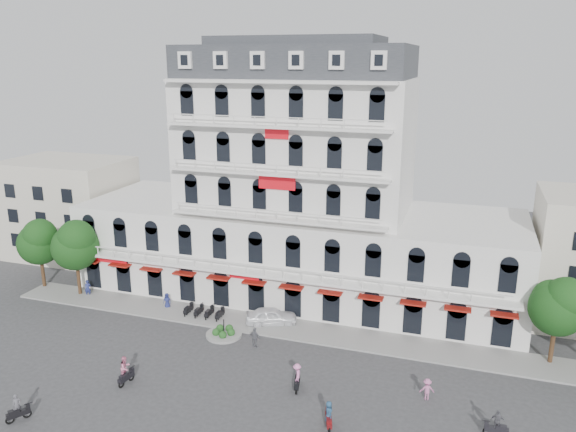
# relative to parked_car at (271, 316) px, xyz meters

# --- Properties ---
(ground) EXTENTS (120.00, 120.00, 0.00)m
(ground) POSITION_rel_parked_car_xyz_m (-0.21, -9.50, -0.81)
(ground) COLOR #38383A
(ground) RESTS_ON ground
(sidewalk) EXTENTS (53.00, 4.00, 0.16)m
(sidewalk) POSITION_rel_parked_car_xyz_m (-0.21, -0.50, -0.73)
(sidewalk) COLOR gray
(sidewalk) RESTS_ON ground
(main_building) EXTENTS (45.00, 15.00, 25.80)m
(main_building) POSITION_rel_parked_car_xyz_m (-0.21, 8.50, 9.16)
(main_building) COLOR silver
(main_building) RESTS_ON ground
(flank_building_west) EXTENTS (14.00, 10.00, 12.00)m
(flank_building_west) POSITION_rel_parked_car_xyz_m (-30.21, 10.50, 5.19)
(flank_building_west) COLOR beige
(flank_building_west) RESTS_ON ground
(traffic_island) EXTENTS (3.20, 3.20, 1.60)m
(traffic_island) POSITION_rel_parked_car_xyz_m (-3.22, -3.50, -0.55)
(traffic_island) COLOR gray
(traffic_island) RESTS_ON ground
(parked_scooter_row) EXTENTS (4.40, 1.80, 1.10)m
(parked_scooter_row) POSITION_rel_parked_car_xyz_m (-6.56, -0.70, -0.81)
(parked_scooter_row) COLOR black
(parked_scooter_row) RESTS_ON ground
(tree_west_outer) EXTENTS (4.50, 4.48, 7.76)m
(tree_west_outer) POSITION_rel_parked_car_xyz_m (-26.16, 0.48, 4.54)
(tree_west_outer) COLOR #382314
(tree_west_outer) RESTS_ON ground
(tree_west_inner) EXTENTS (4.76, 4.76, 8.25)m
(tree_west_inner) POSITION_rel_parked_car_xyz_m (-21.16, -0.02, 4.88)
(tree_west_inner) COLOR #382314
(tree_west_inner) RESTS_ON ground
(tree_east_inner) EXTENTS (4.40, 4.37, 7.57)m
(tree_east_inner) POSITION_rel_parked_car_xyz_m (23.84, 0.48, 4.41)
(tree_east_inner) COLOR #382314
(tree_east_inner) RESTS_ON ground
(parked_car) EXTENTS (5.10, 3.54, 1.61)m
(parked_car) POSITION_rel_parked_car_xyz_m (0.00, 0.00, 0.00)
(parked_car) COLOR white
(parked_car) RESTS_ON ground
(rider_west) EXTENTS (1.13, 1.47, 2.01)m
(rider_west) POSITION_rel_parked_car_xyz_m (-11.39, -19.00, 0.07)
(rider_west) COLOR black
(rider_west) RESTS_ON ground
(rider_southwest) EXTENTS (0.82, 1.70, 2.32)m
(rider_southwest) POSITION_rel_parked_car_xyz_m (-7.02, -12.82, 0.40)
(rider_southwest) COLOR black
(rider_southwest) RESTS_ON ground
(rider_east) EXTENTS (0.82, 1.65, 1.97)m
(rider_east) POSITION_rel_parked_car_xyz_m (8.82, -13.07, 0.15)
(rider_east) COLOR maroon
(rider_east) RESTS_ON ground
(rider_northeast) EXTENTS (1.70, 0.38, 2.02)m
(rider_northeast) POSITION_rel_parked_car_xyz_m (19.43, -10.60, 0.16)
(rider_northeast) COLOR black
(rider_northeast) RESTS_ON ground
(rider_center) EXTENTS (0.83, 1.69, 2.13)m
(rider_center) POSITION_rel_parked_car_xyz_m (5.48, -9.49, 0.31)
(rider_center) COLOR black
(rider_center) RESTS_ON ground
(pedestrian_left) EXTENTS (0.85, 0.63, 1.58)m
(pedestrian_left) POSITION_rel_parked_car_xyz_m (-10.92, 0.00, -0.01)
(pedestrian_left) COLOR navy
(pedestrian_left) RESTS_ON ground
(pedestrian_mid) EXTENTS (1.08, 0.57, 1.75)m
(pedestrian_mid) POSITION_rel_parked_car_xyz_m (0.15, -4.47, 0.07)
(pedestrian_mid) COLOR slate
(pedestrian_mid) RESTS_ON ground
(pedestrian_right) EXTENTS (1.17, 0.86, 1.63)m
(pedestrian_right) POSITION_rel_parked_car_xyz_m (14.75, -7.71, 0.01)
(pedestrian_right) COLOR #C5689F
(pedestrian_right) RESTS_ON ground
(pedestrian_far) EXTENTS (0.76, 0.67, 1.76)m
(pedestrian_far) POSITION_rel_parked_car_xyz_m (-20.21, 0.00, 0.08)
(pedestrian_far) COLOR navy
(pedestrian_far) RESTS_ON ground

